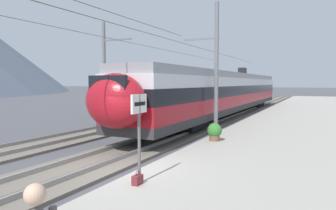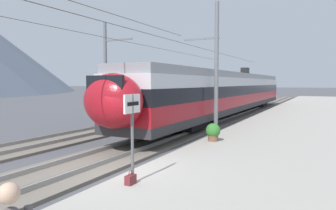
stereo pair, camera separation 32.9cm
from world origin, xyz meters
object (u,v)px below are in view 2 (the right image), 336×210
Objects in this scene: train_far_track at (203,90)px; catenary_mast_far_side at (107,70)px; train_near_platform at (229,92)px; catenary_mast_mid at (214,66)px; handbag_near_sign at (131,179)px; platform_sign at (132,118)px; potted_plant_by_shelter at (213,131)px.

catenary_mast_far_side is (-13.98, 2.03, 1.68)m from train_far_track.
train_near_platform is 0.89× the size of catenary_mast_far_side.
catenary_mast_mid is 11.21m from handbag_near_sign.
catenary_mast_mid is at bearing 7.27° from handbag_near_sign.
catenary_mast_far_side is at bearing 40.72° from handbag_near_sign.
train_far_track is 16.08m from catenary_mast_mid.
platform_sign is 6.87m from potted_plant_by_shelter.
train_far_track is 19.93m from potted_plant_by_shelter.
train_far_track is at bearing -8.24° from catenary_mast_far_side.
catenary_mast_mid is at bearing -94.76° from catenary_mast_far_side.
train_near_platform is 0.89× the size of catenary_mast_mid.
train_far_track is 30.20× the size of potted_plant_by_shelter.
train_near_platform is 19.94m from platform_sign.
train_far_track is 65.55× the size of handbag_near_sign.
train_near_platform is 90.87× the size of handbag_near_sign.
train_far_track is at bearing 22.38° from potted_plant_by_shelter.
catenary_mast_mid reaches higher than potted_plant_by_shelter.
handbag_near_sign is (-10.56, -1.35, -3.51)m from catenary_mast_mid.
platform_sign is at bearing -139.01° from catenary_mast_far_side.
train_far_track is 10.41× the size of platform_sign.
catenary_mast_far_side is at bearing 40.99° from platform_sign.
catenary_mast_far_side is 16.13× the size of platform_sign.
train_near_platform reaches higher than potted_plant_by_shelter.
catenary_mast_far_side reaches higher than train_far_track.
handbag_near_sign is at bearing -179.20° from potted_plant_by_shelter.
train_near_platform is at bearing -140.13° from train_far_track.
potted_plant_by_shelter is at bearing 0.72° from platform_sign.
catenary_mast_far_side is 11.01m from potted_plant_by_shelter.
catenary_mast_mid reaches higher than catenary_mast_far_side.
handbag_near_sign is (-0.12, -0.01, -1.62)m from platform_sign.
catenary_mast_far_side is at bearing 85.24° from catenary_mast_mid.
train_near_platform and train_far_track have the same top height.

